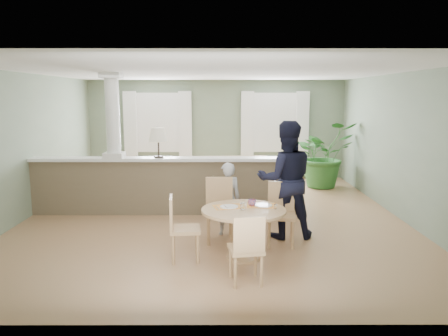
{
  "coord_description": "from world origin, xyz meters",
  "views": [
    {
      "loc": [
        0.18,
        -8.07,
        2.28
      ],
      "look_at": [
        0.2,
        -1.0,
        1.1
      ],
      "focal_mm": 35.0,
      "sensor_mm": 36.0,
      "label": 1
    }
  ],
  "objects_px": {
    "chair_far_boy": "(219,206)",
    "chair_near": "(247,247)",
    "child_person": "(227,199)",
    "man_person": "(286,180)",
    "chair_far_man": "(281,210)",
    "chair_side": "(180,225)",
    "houseplant": "(323,155)",
    "dining_table": "(244,219)",
    "sofa": "(218,179)"
  },
  "relations": [
    {
      "from": "man_person",
      "to": "child_person",
      "type": "bearing_deg",
      "value": -9.28
    },
    {
      "from": "child_person",
      "to": "dining_table",
      "type": "bearing_deg",
      "value": 92.61
    },
    {
      "from": "houseplant",
      "to": "child_person",
      "type": "relative_size",
      "value": 1.36
    },
    {
      "from": "chair_far_man",
      "to": "chair_side",
      "type": "bearing_deg",
      "value": -148.11
    },
    {
      "from": "chair_side",
      "to": "child_person",
      "type": "distance_m",
      "value": 1.34
    },
    {
      "from": "chair_far_man",
      "to": "chair_near",
      "type": "relative_size",
      "value": 1.09
    },
    {
      "from": "chair_far_man",
      "to": "chair_near",
      "type": "xyz_separation_m",
      "value": [
        -0.61,
        -1.52,
        -0.04
      ]
    },
    {
      "from": "dining_table",
      "to": "chair_side",
      "type": "xyz_separation_m",
      "value": [
        -0.89,
        -0.08,
        -0.07
      ]
    },
    {
      "from": "chair_near",
      "to": "man_person",
      "type": "bearing_deg",
      "value": -120.28
    },
    {
      "from": "chair_near",
      "to": "sofa",
      "type": "bearing_deg",
      "value": -94.12
    },
    {
      "from": "chair_far_boy",
      "to": "chair_near",
      "type": "height_order",
      "value": "chair_far_boy"
    },
    {
      "from": "sofa",
      "to": "chair_near",
      "type": "relative_size",
      "value": 3.53
    },
    {
      "from": "child_person",
      "to": "man_person",
      "type": "relative_size",
      "value": 0.64
    },
    {
      "from": "chair_far_man",
      "to": "chair_side",
      "type": "xyz_separation_m",
      "value": [
        -1.5,
        -0.7,
        -0.02
      ]
    },
    {
      "from": "chair_far_man",
      "to": "chair_near",
      "type": "height_order",
      "value": "chair_far_man"
    },
    {
      "from": "chair_near",
      "to": "houseplant",
      "type": "bearing_deg",
      "value": -120.16
    },
    {
      "from": "chair_far_boy",
      "to": "man_person",
      "type": "xyz_separation_m",
      "value": [
        1.06,
        0.16,
        0.4
      ]
    },
    {
      "from": "sofa",
      "to": "dining_table",
      "type": "bearing_deg",
      "value": -88.26
    },
    {
      "from": "child_person",
      "to": "man_person",
      "type": "height_order",
      "value": "man_person"
    },
    {
      "from": "houseplant",
      "to": "chair_near",
      "type": "bearing_deg",
      "value": -111.03
    },
    {
      "from": "chair_side",
      "to": "man_person",
      "type": "xyz_separation_m",
      "value": [
        1.61,
        1.04,
        0.44
      ]
    },
    {
      "from": "dining_table",
      "to": "man_person",
      "type": "bearing_deg",
      "value": 53.2
    },
    {
      "from": "sofa",
      "to": "chair_far_boy",
      "type": "distance_m",
      "value": 2.82
    },
    {
      "from": "dining_table",
      "to": "chair_near",
      "type": "height_order",
      "value": "chair_near"
    },
    {
      "from": "sofa",
      "to": "chair_side",
      "type": "xyz_separation_m",
      "value": [
        -0.49,
        -3.69,
        0.05
      ]
    },
    {
      "from": "chair_near",
      "to": "man_person",
      "type": "height_order",
      "value": "man_person"
    },
    {
      "from": "dining_table",
      "to": "chair_far_boy",
      "type": "relative_size",
      "value": 1.19
    },
    {
      "from": "chair_side",
      "to": "houseplant",
      "type": "bearing_deg",
      "value": -37.74
    },
    {
      "from": "sofa",
      "to": "dining_table",
      "type": "relative_size",
      "value": 2.63
    },
    {
      "from": "chair_near",
      "to": "child_person",
      "type": "relative_size",
      "value": 0.73
    },
    {
      "from": "child_person",
      "to": "sofa",
      "type": "bearing_deg",
      "value": -94.97
    },
    {
      "from": "sofa",
      "to": "chair_side",
      "type": "relative_size",
      "value": 3.4
    },
    {
      "from": "houseplant",
      "to": "child_person",
      "type": "xyz_separation_m",
      "value": [
        -2.45,
        -3.83,
        -0.22
      ]
    },
    {
      "from": "sofa",
      "to": "man_person",
      "type": "xyz_separation_m",
      "value": [
        1.11,
        -2.65,
        0.49
      ]
    },
    {
      "from": "houseplant",
      "to": "chair_far_man",
      "type": "relative_size",
      "value": 1.72
    },
    {
      "from": "chair_far_boy",
      "to": "chair_far_man",
      "type": "xyz_separation_m",
      "value": [
        0.95,
        -0.18,
        -0.02
      ]
    },
    {
      "from": "sofa",
      "to": "chair_near",
      "type": "bearing_deg",
      "value": -89.55
    },
    {
      "from": "dining_table",
      "to": "man_person",
      "type": "xyz_separation_m",
      "value": [
        0.71,
        0.96,
        0.38
      ]
    },
    {
      "from": "sofa",
      "to": "child_person",
      "type": "distance_m",
      "value": 2.55
    },
    {
      "from": "sofa",
      "to": "man_person",
      "type": "bearing_deg",
      "value": -71.79
    },
    {
      "from": "chair_far_man",
      "to": "man_person",
      "type": "distance_m",
      "value": 0.55
    },
    {
      "from": "sofa",
      "to": "chair_far_boy",
      "type": "height_order",
      "value": "chair_far_boy"
    },
    {
      "from": "dining_table",
      "to": "chair_far_man",
      "type": "distance_m",
      "value": 0.86
    },
    {
      "from": "houseplant",
      "to": "man_person",
      "type": "bearing_deg",
      "value": -110.97
    },
    {
      "from": "chair_far_boy",
      "to": "child_person",
      "type": "relative_size",
      "value": 0.82
    },
    {
      "from": "sofa",
      "to": "child_person",
      "type": "bearing_deg",
      "value": -90.54
    },
    {
      "from": "houseplant",
      "to": "child_person",
      "type": "bearing_deg",
      "value": -122.58
    },
    {
      "from": "man_person",
      "to": "chair_far_boy",
      "type": "bearing_deg",
      "value": 6.48
    },
    {
      "from": "dining_table",
      "to": "chair_far_boy",
      "type": "distance_m",
      "value": 0.87
    },
    {
      "from": "child_person",
      "to": "chair_near",
      "type": "bearing_deg",
      "value": 87.28
    }
  ]
}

